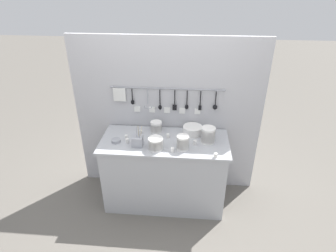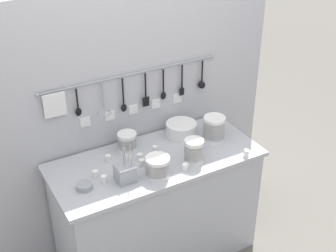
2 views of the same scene
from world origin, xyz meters
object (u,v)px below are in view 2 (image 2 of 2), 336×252
object	(u,v)px
cup_edge_near	(202,145)
bowl_stack_nested_right	(214,128)
plate_stack	(181,129)
cup_front_left	(246,153)
cup_back_left	(185,167)
bowl_stack_back_corner	(127,141)
cup_edge_far	(155,149)
cup_mid_row	(95,174)
steel_mixing_bowl	(84,186)
cup_centre	(151,158)
bowl_stack_short_front	(194,151)
cup_by_caddy	(142,163)
cup_back_right	(140,157)
cup_front_right	(108,158)
cutlery_caddy	(125,173)
bowl_stack_tall_left	(158,166)
cup_beside_plates	(104,179)

from	to	relation	value
cup_edge_near	bowl_stack_nested_right	bearing A→B (deg)	23.30
plate_stack	cup_front_left	size ratio (longest dim) A/B	4.56
cup_back_left	cup_edge_near	distance (m)	0.29
bowl_stack_back_corner	cup_edge_far	size ratio (longest dim) A/B	2.67
cup_mid_row	cup_front_left	bearing A→B (deg)	-15.73
steel_mixing_bowl	cup_centre	xyz separation A→B (m)	(0.50, 0.06, 0.01)
bowl_stack_nested_right	cup_back_left	world-z (taller)	bowl_stack_nested_right
cup_edge_near	bowl_stack_back_corner	bearing A→B (deg)	152.19
bowl_stack_short_front	cup_by_caddy	distance (m)	0.36
cup_edge_far	cup_mid_row	distance (m)	0.48
cup_back_right	cup_front_right	bearing A→B (deg)	155.05
steel_mixing_bowl	cup_front_left	bearing A→B (deg)	-10.67
bowl_stack_short_front	cup_edge_far	xyz separation A→B (m)	(-0.18, 0.22, -0.06)
cup_by_caddy	cup_mid_row	bearing A→B (deg)	174.35
cup_by_caddy	cup_centre	world-z (taller)	same
cutlery_caddy	cup_back_right	world-z (taller)	cutlery_caddy
bowl_stack_tall_left	steel_mixing_bowl	world-z (taller)	bowl_stack_tall_left
cup_front_left	cup_mid_row	bearing A→B (deg)	164.27
cup_front_left	cup_edge_far	bearing A→B (deg)	146.18
bowl_stack_tall_left	cutlery_caddy	xyz separation A→B (m)	(-0.21, 0.05, -0.01)
bowl_stack_nested_right	cup_beside_plates	size ratio (longest dim) A/B	3.67
cup_beside_plates	cup_front_left	bearing A→B (deg)	-11.91
bowl_stack_nested_right	bowl_stack_short_front	distance (m)	0.32
bowl_stack_nested_right	steel_mixing_bowl	distance (m)	1.03
bowl_stack_back_corner	bowl_stack_tall_left	bearing A→B (deg)	-83.81
bowl_stack_short_front	cup_front_left	size ratio (longest dim) A/B	3.28
bowl_stack_nested_right	cup_back_left	xyz separation A→B (m)	(-0.38, -0.23, -0.07)
cup_by_caddy	bowl_stack_back_corner	bearing A→B (deg)	89.40
bowl_stack_nested_right	bowl_stack_short_front	size ratio (longest dim) A/B	1.12
cup_front_left	cup_front_right	distance (m)	0.94
bowl_stack_back_corner	cup_edge_near	bearing A→B (deg)	-27.81
bowl_stack_nested_right	cup_front_right	size ratio (longest dim) A/B	3.67
cup_front_left	cup_back_right	world-z (taller)	same
cup_by_caddy	cup_front_right	world-z (taller)	same
cup_front_left	bowl_stack_nested_right	bearing A→B (deg)	103.18
bowl_stack_nested_right	bowl_stack_back_corner	bearing A→B (deg)	163.25
bowl_stack_short_front	bowl_stack_nested_right	bearing A→B (deg)	31.02
cup_centre	cup_mid_row	world-z (taller)	same
cutlery_caddy	cup_centre	world-z (taller)	cutlery_caddy
bowl_stack_nested_right	cup_edge_far	world-z (taller)	bowl_stack_nested_right
bowl_stack_short_front	cup_centre	world-z (taller)	bowl_stack_short_front
bowl_stack_back_corner	bowl_stack_nested_right	bearing A→B (deg)	-16.75
plate_stack	cup_centre	xyz separation A→B (m)	(-0.36, -0.20, -0.02)
bowl_stack_back_corner	steel_mixing_bowl	size ratio (longest dim) A/B	1.29
bowl_stack_back_corner	cup_back_left	size ratio (longest dim) A/B	2.67
bowl_stack_back_corner	plate_stack	distance (m)	0.43
bowl_stack_nested_right	cup_mid_row	size ratio (longest dim) A/B	3.67
cup_back_left	cup_front_left	size ratio (longest dim) A/B	1.00
bowl_stack_back_corner	cup_by_caddy	distance (m)	0.23
plate_stack	cup_by_caddy	distance (m)	0.49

